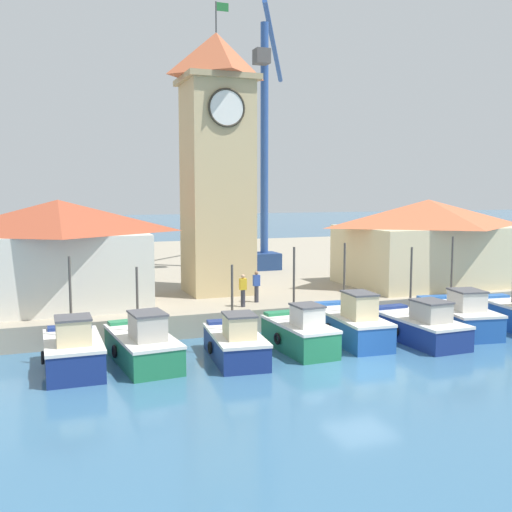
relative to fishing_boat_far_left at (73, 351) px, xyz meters
name	(u,v)px	position (x,y,z in m)	size (l,w,h in m)	color
ground_plane	(361,369)	(10.37, -3.58, -0.78)	(300.00, 300.00, 0.00)	#386689
quay_wharf	(190,269)	(10.37, 23.36, -0.22)	(120.00, 40.00, 1.12)	#9E937F
fishing_boat_far_left	(73,351)	(0.00, 0.00, 0.00)	(2.20, 4.24, 4.34)	navy
fishing_boat_left_outer	(143,345)	(2.66, 0.16, -0.03)	(2.50, 5.19, 3.78)	#237A4C
fishing_boat_left_inner	(235,343)	(6.27, -0.65, -0.08)	(2.33, 4.60, 3.82)	navy
fishing_boat_mid_left	(299,333)	(9.27, -0.28, -0.02)	(2.02, 4.31, 4.42)	#237A4C
fishing_boat_center	(351,324)	(12.11, 0.36, 0.03)	(2.14, 5.36, 4.44)	#2356A8
fishing_boat_mid_right	(419,326)	(15.02, -0.73, -0.08)	(2.29, 5.12, 4.25)	navy
fishing_boat_right_inner	(457,316)	(17.86, 0.18, 0.00)	(2.93, 5.28, 4.60)	#2356A8
clock_tower	(217,159)	(8.38, 8.86, 7.77)	(3.94, 3.94, 15.79)	tan
warehouse_left	(59,253)	(-0.11, 7.37, 3.04)	(8.69, 5.73, 5.27)	silver
warehouse_right	(427,241)	(21.26, 7.35, 2.98)	(10.10, 7.20, 5.17)	beige
port_crane_near	(265,172)	(14.56, 17.53, 7.41)	(5.66, 9.24, 19.01)	navy
dock_worker_near_tower	(243,290)	(8.32, 4.37, 1.19)	(0.34, 0.22, 1.62)	#33333D
dock_worker_along_quay	(256,286)	(9.36, 5.27, 1.19)	(0.34, 0.22, 1.62)	#33333D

